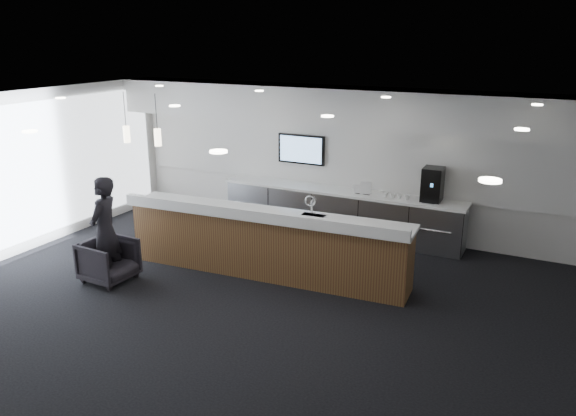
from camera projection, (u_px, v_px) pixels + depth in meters
The scene contains 22 objects.
ground at pixel (250, 308), 8.50m from camera, with size 10.00×10.00×0.00m, color black.
ceiling at pixel (246, 108), 7.61m from camera, with size 10.00×8.00×0.02m, color black.
back_wall at pixel (347, 160), 11.47m from camera, with size 10.00×0.02×3.00m, color silver.
left_wall at pixel (11, 176), 10.19m from camera, with size 0.02×8.00×3.00m, color silver.
soffit_bulkhead at pixel (341, 106), 10.75m from camera, with size 10.00×0.90×0.70m, color silver.
alcove_panel at pixel (347, 155), 11.42m from camera, with size 9.80×0.06×1.40m, color silver.
window_blinds_wall at pixel (12, 176), 10.17m from camera, with size 0.04×7.36×2.55m, color white.
back_credenza at pixel (340, 212), 11.47m from camera, with size 5.06×0.66×0.95m.
wall_tv at pixel (301, 149), 11.77m from camera, with size 1.05×0.08×0.62m.
pendant_left at pixel (149, 139), 9.54m from camera, with size 0.12×0.12×0.30m, color #FFEEC6.
pendant_right at pixel (118, 136), 9.84m from camera, with size 0.12×0.12×0.30m, color #FFEEC6.
ceiling_can_lights at pixel (246, 111), 7.62m from camera, with size 7.00×5.00×0.02m, color silver, non-canonical shape.
service_counter at pixel (266, 243), 9.53m from camera, with size 5.05×1.16×1.49m.
coffee_machine at pixel (433, 184), 10.51m from camera, with size 0.37×0.49×0.64m.
info_sign_left at pixel (357, 189), 11.06m from camera, with size 0.14×0.02×0.19m, color white.
info_sign_right at pixel (366, 188), 10.97m from camera, with size 0.20×0.02×0.26m, color white.
armchair at pixel (109, 260), 9.34m from camera, with size 0.77×0.79×0.72m, color black.
lounge_guest at pixel (105, 230), 9.18m from camera, with size 0.65×0.43×1.79m, color black.
cup_0 at pixel (407, 197), 10.66m from camera, with size 0.09×0.09×0.09m, color white.
cup_1 at pixel (400, 196), 10.72m from camera, with size 0.09×0.09×0.09m, color white.
cup_2 at pixel (393, 196), 10.78m from camera, with size 0.09×0.09×0.09m, color white.
cup_3 at pixel (386, 195), 10.84m from camera, with size 0.09×0.09×0.09m, color white.
Camera 1 is at (3.94, -6.60, 3.97)m, focal length 35.00 mm.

